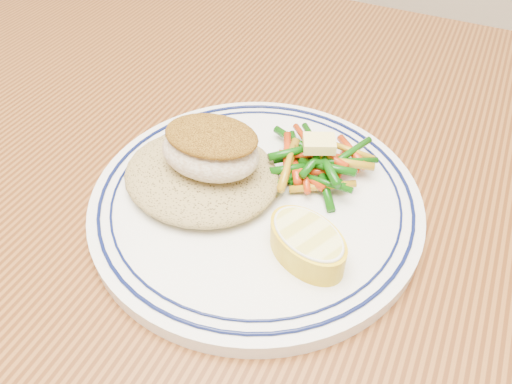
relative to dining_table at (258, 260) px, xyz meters
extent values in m
cube|color=#522910|center=(0.00, 0.00, 0.08)|extent=(1.50, 0.90, 0.04)
cylinder|color=#522910|center=(-0.68, 0.38, -0.30)|extent=(0.07, 0.07, 0.71)
cylinder|color=white|center=(0.00, -0.02, 0.10)|extent=(0.29, 0.29, 0.01)
torus|color=#0A113F|center=(0.00, -0.02, 0.11)|extent=(0.28, 0.28, 0.00)
torus|color=#0A113F|center=(0.00, -0.02, 0.11)|extent=(0.25, 0.25, 0.00)
ellipsoid|color=olive|center=(-0.05, -0.02, 0.13)|extent=(0.14, 0.13, 0.03)
ellipsoid|color=beige|center=(-0.04, -0.02, 0.15)|extent=(0.09, 0.07, 0.04)
ellipsoid|color=brown|center=(-0.04, -0.02, 0.17)|extent=(0.09, 0.06, 0.02)
cylinder|color=#AA7C12|center=(0.04, 0.04, 0.11)|extent=(0.03, 0.06, 0.01)
cylinder|color=#0D4809|center=(0.06, 0.02, 0.12)|extent=(0.04, 0.06, 0.02)
cylinder|color=#0D4809|center=(0.05, 0.03, 0.12)|extent=(0.05, 0.03, 0.01)
cylinder|color=#B52F09|center=(0.06, 0.05, 0.12)|extent=(0.01, 0.05, 0.01)
cylinder|color=#0D4809|center=(0.04, 0.04, 0.12)|extent=(0.02, 0.06, 0.01)
cylinder|color=#0D4809|center=(0.03, 0.01, 0.12)|extent=(0.02, 0.05, 0.01)
cylinder|color=#AA7C12|center=(0.06, 0.01, 0.12)|extent=(0.06, 0.03, 0.01)
cylinder|color=#B52F09|center=(0.02, 0.03, 0.12)|extent=(0.03, 0.05, 0.01)
cylinder|color=#0D4809|center=(0.01, 0.06, 0.12)|extent=(0.06, 0.03, 0.01)
cylinder|color=#B52F09|center=(0.05, 0.03, 0.12)|extent=(0.06, 0.04, 0.01)
cylinder|color=#0D4809|center=(0.02, 0.05, 0.12)|extent=(0.03, 0.05, 0.01)
cylinder|color=#0D4809|center=(0.02, 0.04, 0.12)|extent=(0.03, 0.04, 0.01)
cylinder|color=#0D4809|center=(0.02, 0.04, 0.12)|extent=(0.04, 0.03, 0.01)
cylinder|color=#B52F09|center=(0.03, 0.02, 0.12)|extent=(0.05, 0.03, 0.01)
cylinder|color=#0D4809|center=(0.03, 0.02, 0.13)|extent=(0.04, 0.04, 0.01)
cylinder|color=#B52F09|center=(0.04, 0.02, 0.12)|extent=(0.03, 0.05, 0.01)
cylinder|color=#B52F09|center=(0.07, 0.06, 0.13)|extent=(0.04, 0.04, 0.01)
cylinder|color=#0D4809|center=(0.06, 0.01, 0.13)|extent=(0.06, 0.01, 0.01)
cylinder|color=#AA7C12|center=(0.02, 0.02, 0.13)|extent=(0.02, 0.06, 0.02)
cylinder|color=#B52F09|center=(0.01, 0.04, 0.13)|extent=(0.03, 0.05, 0.01)
cylinder|color=#B52F09|center=(0.03, 0.06, 0.13)|extent=(0.05, 0.05, 0.01)
cylinder|color=#AA7C12|center=(0.06, 0.06, 0.13)|extent=(0.05, 0.01, 0.01)
cylinder|color=#AA7C12|center=(0.07, 0.04, 0.13)|extent=(0.05, 0.02, 0.01)
cylinder|color=#0D4809|center=(0.07, 0.05, 0.13)|extent=(0.03, 0.06, 0.01)
cylinder|color=#0D4809|center=(0.03, 0.06, 0.13)|extent=(0.04, 0.05, 0.01)
cylinder|color=#0D4809|center=(0.07, 0.04, 0.13)|extent=(0.05, 0.04, 0.01)
cylinder|color=#B52F09|center=(0.04, 0.04, 0.13)|extent=(0.06, 0.03, 0.01)
cylinder|color=#0D4809|center=(0.05, 0.03, 0.13)|extent=(0.05, 0.01, 0.01)
cylinder|color=#B52F09|center=(0.05, 0.04, 0.13)|extent=(0.05, 0.03, 0.01)
cylinder|color=#0D4809|center=(0.02, 0.03, 0.13)|extent=(0.04, 0.04, 0.01)
cylinder|color=#0D4809|center=(0.04, 0.03, 0.13)|extent=(0.02, 0.06, 0.01)
cylinder|color=#0D4809|center=(0.06, 0.02, 0.13)|extent=(0.04, 0.05, 0.01)
cylinder|color=#AA7C12|center=(0.02, 0.01, 0.13)|extent=(0.02, 0.06, 0.01)
cube|color=#FCEC7B|center=(0.04, 0.04, 0.15)|extent=(0.03, 0.03, 0.01)
torus|color=white|center=(0.07, -0.06, 0.14)|extent=(0.09, 0.09, 0.00)
camera|label=1|loc=(0.14, -0.30, 0.42)|focal=35.00mm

